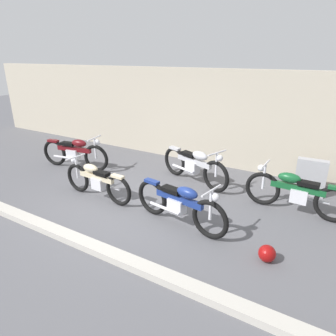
{
  "coord_description": "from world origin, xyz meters",
  "views": [
    {
      "loc": [
        3.63,
        -4.55,
        3.04
      ],
      "look_at": [
        0.27,
        1.08,
        0.55
      ],
      "focal_mm": 32.05,
      "sensor_mm": 36.0,
      "label": 1
    }
  ],
  "objects": [
    {
      "name": "curb_strip",
      "position": [
        0.0,
        -1.61,
        0.06
      ],
      "size": [
        18.0,
        0.24,
        0.12
      ],
      "primitive_type": "cube",
      "color": "#B7B2A8",
      "rests_on": "ground_plane"
    },
    {
      "name": "motorcycle_green",
      "position": [
        3.05,
        1.44,
        0.45
      ],
      "size": [
        2.1,
        0.58,
        0.94
      ],
      "rotation": [
        0.0,
        0.0,
        3.11
      ],
      "color": "black",
      "rests_on": "ground_plane"
    },
    {
      "name": "building_wall",
      "position": [
        0.0,
        3.42,
        1.35
      ],
      "size": [
        18.0,
        0.3,
        2.69
      ],
      "primitive_type": "cube",
      "color": "#B2A893",
      "rests_on": "ground_plane"
    },
    {
      "name": "motorcycle_cream",
      "position": [
        -0.87,
        -0.11,
        0.42
      ],
      "size": [
        1.95,
        0.54,
        0.87
      ],
      "rotation": [
        0.0,
        0.0,
        3.1
      ],
      "color": "black",
      "rests_on": "ground_plane"
    },
    {
      "name": "motorcycle_blue",
      "position": [
        1.28,
        -0.19,
        0.45
      ],
      "size": [
        2.07,
        0.6,
        0.93
      ],
      "rotation": [
        0.0,
        0.0,
        -0.16
      ],
      "color": "black",
      "rests_on": "ground_plane"
    },
    {
      "name": "motorcycle_silver",
      "position": [
        0.63,
        1.76,
        0.47
      ],
      "size": [
        2.1,
        0.9,
        0.98
      ],
      "rotation": [
        0.0,
        0.0,
        -0.32
      ],
      "color": "black",
      "rests_on": "ground_plane"
    },
    {
      "name": "stone_marker",
      "position": [
        3.2,
        2.51,
        0.42
      ],
      "size": [
        0.66,
        0.23,
        0.85
      ],
      "primitive_type": "cube",
      "rotation": [
        0.0,
        0.0,
        0.05
      ],
      "color": "#9E9EA3",
      "rests_on": "ground_plane"
    },
    {
      "name": "motorcycle_maroon",
      "position": [
        -2.71,
        0.99,
        0.47
      ],
      "size": [
        2.15,
        0.68,
        0.97
      ],
      "rotation": [
        0.0,
        0.0,
        0.17
      ],
      "color": "black",
      "rests_on": "ground_plane"
    },
    {
      "name": "helmet",
      "position": [
        2.96,
        -0.42,
        0.14
      ],
      "size": [
        0.27,
        0.27,
        0.27
      ],
      "primitive_type": "sphere",
      "color": "maroon",
      "rests_on": "ground_plane"
    },
    {
      "name": "ground_plane",
      "position": [
        0.0,
        0.0,
        0.0
      ],
      "size": [
        40.0,
        40.0,
        0.0
      ],
      "primitive_type": "plane",
      "color": "#56565B"
    }
  ]
}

